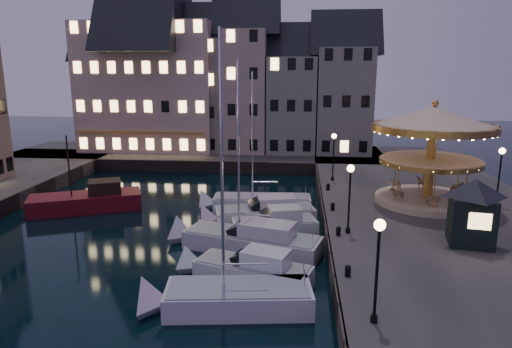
# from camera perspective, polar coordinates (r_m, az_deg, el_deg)

# --- Properties ---
(ground) EXTENTS (160.00, 160.00, 0.00)m
(ground) POSITION_cam_1_polar(r_m,az_deg,el_deg) (27.79, -3.68, -10.07)
(ground) COLOR black
(ground) RESTS_ON ground
(quay_east) EXTENTS (16.00, 56.00, 1.30)m
(quay_east) POSITION_cam_1_polar(r_m,az_deg,el_deg) (34.31, 21.92, -5.35)
(quay_east) COLOR #474442
(quay_east) RESTS_ON ground
(quay_north) EXTENTS (44.00, 12.00, 1.30)m
(quay_north) POSITION_cam_1_polar(r_m,az_deg,el_deg) (55.58, -7.30, 2.17)
(quay_north) COLOR #474442
(quay_north) RESTS_ON ground
(quaywall_e) EXTENTS (0.15, 44.00, 1.30)m
(quaywall_e) POSITION_cam_1_polar(r_m,az_deg,el_deg) (32.92, 8.40, -5.29)
(quaywall_e) COLOR #47423A
(quaywall_e) RESTS_ON ground
(quaywall_n) EXTENTS (48.00, 0.15, 1.30)m
(quaywall_n) POSITION_cam_1_polar(r_m,az_deg,el_deg) (49.40, -6.55, 0.86)
(quaywall_n) COLOR #47423A
(quaywall_n) RESTS_ON ground
(streetlamp_a) EXTENTS (0.44, 0.44, 4.17)m
(streetlamp_a) POSITION_cam_1_polar(r_m,az_deg,el_deg) (17.88, 14.99, -9.91)
(streetlamp_a) COLOR black
(streetlamp_a) RESTS_ON quay_east
(streetlamp_b) EXTENTS (0.44, 0.44, 4.17)m
(streetlamp_b) POSITION_cam_1_polar(r_m,az_deg,el_deg) (27.30, 11.64, -1.84)
(streetlamp_b) COLOR black
(streetlamp_b) RESTS_ON quay_east
(streetlamp_c) EXTENTS (0.44, 0.44, 4.17)m
(streetlamp_c) POSITION_cam_1_polar(r_m,az_deg,el_deg) (40.46, 9.68, 2.97)
(streetlamp_c) COLOR black
(streetlamp_c) RESTS_ON quay_east
(streetlamp_d) EXTENTS (0.44, 0.44, 4.17)m
(streetlamp_d) POSITION_cam_1_polar(r_m,az_deg,el_deg) (36.85, 28.22, 0.67)
(streetlamp_d) COLOR black
(streetlamp_d) RESTS_ON quay_east
(bollard_a) EXTENTS (0.30, 0.30, 0.57)m
(bollard_a) POSITION_cam_1_polar(r_m,az_deg,el_deg) (22.38, 11.42, -11.70)
(bollard_a) COLOR black
(bollard_a) RESTS_ON quay_east
(bollard_b) EXTENTS (0.30, 0.30, 0.57)m
(bollard_b) POSITION_cam_1_polar(r_m,az_deg,el_deg) (27.46, 10.27, -6.96)
(bollard_b) COLOR black
(bollard_b) RESTS_ON quay_east
(bollard_c) EXTENTS (0.30, 0.30, 0.57)m
(bollard_c) POSITION_cam_1_polar(r_m,az_deg,el_deg) (32.20, 9.56, -3.97)
(bollard_c) COLOR black
(bollard_c) RESTS_ON quay_east
(bollard_d) EXTENTS (0.30, 0.30, 0.57)m
(bollard_d) POSITION_cam_1_polar(r_m,az_deg,el_deg) (37.49, 9.00, -1.55)
(bollard_d) COLOR black
(bollard_d) RESTS_ON quay_east
(townhouse_na) EXTENTS (5.50, 8.00, 12.80)m
(townhouse_na) POSITION_cam_1_polar(r_m,az_deg,el_deg) (60.20, -17.95, 9.31)
(townhouse_na) COLOR gray
(townhouse_na) RESTS_ON quay_north
(townhouse_nb) EXTENTS (6.16, 8.00, 13.80)m
(townhouse_nb) POSITION_cam_1_polar(r_m,az_deg,el_deg) (58.25, -12.98, 10.00)
(townhouse_nb) COLOR tan
(townhouse_nb) RESTS_ON quay_north
(townhouse_nc) EXTENTS (6.82, 8.00, 14.80)m
(townhouse_nc) POSITION_cam_1_polar(r_m,az_deg,el_deg) (56.63, -7.09, 10.66)
(townhouse_nc) COLOR gray
(townhouse_nc) RESTS_ON quay_north
(townhouse_nd) EXTENTS (5.50, 8.00, 15.80)m
(townhouse_nd) POSITION_cam_1_polar(r_m,az_deg,el_deg) (55.66, -1.20, 11.23)
(townhouse_nd) COLOR #B39A8D
(townhouse_nd) RESTS_ON quay_north
(townhouse_ne) EXTENTS (6.16, 8.00, 12.80)m
(townhouse_ne) POSITION_cam_1_polar(r_m,az_deg,el_deg) (55.36, 4.50, 9.63)
(townhouse_ne) COLOR gray
(townhouse_ne) RESTS_ON quay_north
(townhouse_nf) EXTENTS (6.82, 8.00, 13.80)m
(townhouse_nf) POSITION_cam_1_polar(r_m,az_deg,el_deg) (55.56, 10.85, 9.97)
(townhouse_nf) COLOR gray
(townhouse_nf) RESTS_ON quay_north
(hotel_corner) EXTENTS (17.60, 9.00, 16.80)m
(hotel_corner) POSITION_cam_1_polar(r_m,az_deg,el_deg) (58.19, -13.01, 11.47)
(hotel_corner) COLOR beige
(hotel_corner) RESTS_ON quay_north
(motorboat_a) EXTENTS (7.85, 3.44, 13.02)m
(motorboat_a) POSITION_cam_1_polar(r_m,az_deg,el_deg) (21.78, -3.76, -15.30)
(motorboat_a) COLOR silver
(motorboat_a) RESTS_ON ground
(motorboat_b) EXTENTS (7.08, 3.96, 2.15)m
(motorboat_b) POSITION_cam_1_polar(r_m,az_deg,el_deg) (24.18, -1.32, -12.02)
(motorboat_b) COLOR silver
(motorboat_b) RESTS_ON ground
(motorboat_c) EXTENTS (9.41, 4.82, 12.56)m
(motorboat_c) POSITION_cam_1_polar(r_m,az_deg,el_deg) (28.17, -1.27, -8.24)
(motorboat_c) COLOR silver
(motorboat_c) RESTS_ON ground
(motorboat_d) EXTENTS (6.67, 3.57, 2.15)m
(motorboat_d) POSITION_cam_1_polar(r_m,az_deg,el_deg) (30.55, 1.54, -6.62)
(motorboat_d) COLOR silver
(motorboat_d) RESTS_ON ground
(motorboat_e) EXTENTS (8.21, 4.16, 2.15)m
(motorboat_e) POSITION_cam_1_polar(r_m,az_deg,el_deg) (33.07, 0.43, -5.08)
(motorboat_e) COLOR silver
(motorboat_e) RESTS_ON ground
(motorboat_f) EXTENTS (8.70, 2.61, 11.54)m
(motorboat_f) POSITION_cam_1_polar(r_m,az_deg,el_deg) (36.19, -0.16, -3.68)
(motorboat_f) COLOR silver
(motorboat_f) RESTS_ON ground
(red_fishing_boat) EXTENTS (8.83, 5.95, 6.21)m
(red_fishing_boat) POSITION_cam_1_polar(r_m,az_deg,el_deg) (38.45, -20.22, -3.21)
(red_fishing_boat) COLOR #5F0D17
(red_fishing_boat) RESTS_ON ground
(carousel) EXTENTS (8.57, 8.57, 7.50)m
(carousel) POSITION_cam_1_polar(r_m,az_deg,el_deg) (34.86, 21.21, 4.43)
(carousel) COLOR beige
(carousel) RESTS_ON quay_east
(ticket_kiosk) EXTENTS (3.63, 3.63, 4.25)m
(ticket_kiosk) POSITION_cam_1_polar(r_m,az_deg,el_deg) (27.81, 25.55, -2.99)
(ticket_kiosk) COLOR black
(ticket_kiosk) RESTS_ON quay_east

